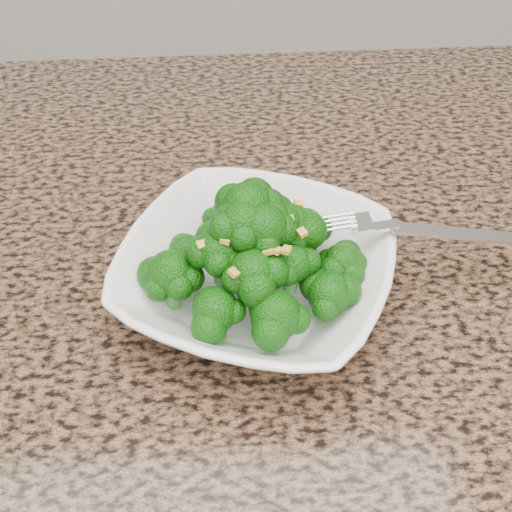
{
  "coord_description": "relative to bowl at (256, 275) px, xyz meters",
  "views": [
    {
      "loc": [
        0.09,
        -0.04,
        1.32
      ],
      "look_at": [
        0.11,
        0.35,
        0.95
      ],
      "focal_mm": 45.0,
      "sensor_mm": 36.0,
      "label": 1
    }
  ],
  "objects": [
    {
      "name": "bowl",
      "position": [
        0.0,
        0.0,
        0.0
      ],
      "size": [
        0.3,
        0.3,
        0.06
      ],
      "primitive_type": "imported",
      "rotation": [
        0.0,
        0.0,
        -0.41
      ],
      "color": "white",
      "rests_on": "granite_counter"
    },
    {
      "name": "fork",
      "position": [
        0.11,
        0.02,
        0.03
      ],
      "size": [
        0.2,
        0.04,
        0.01
      ],
      "primitive_type": null,
      "rotation": [
        0.0,
        0.0,
        0.05
      ],
      "color": "silver",
      "rests_on": "bowl"
    },
    {
      "name": "broccoli_pile",
      "position": [
        0.0,
        0.0,
        0.06
      ],
      "size": [
        0.2,
        0.2,
        0.07
      ],
      "primitive_type": null,
      "color": "#115509",
      "rests_on": "bowl"
    },
    {
      "name": "granite_counter",
      "position": [
        -0.11,
        -0.05,
        -0.04
      ],
      "size": [
        1.64,
        1.04,
        0.03
      ],
      "primitive_type": "cube",
      "color": "brown",
      "rests_on": "cabinet"
    },
    {
      "name": "garlic_topping",
      "position": [
        0.0,
        0.0,
        0.1
      ],
      "size": [
        0.12,
        0.12,
        0.01
      ],
      "primitive_type": null,
      "color": "gold",
      "rests_on": "broccoli_pile"
    }
  ]
}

